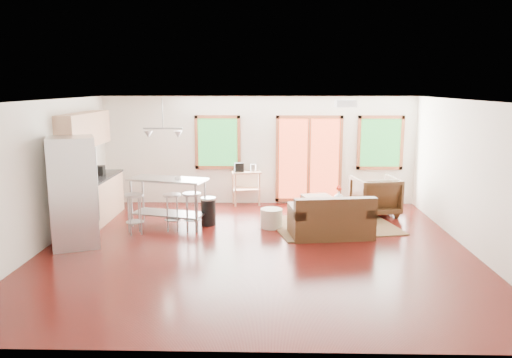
{
  "coord_description": "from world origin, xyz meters",
  "views": [
    {
      "loc": [
        0.21,
        -8.47,
        2.85
      ],
      "look_at": [
        0.0,
        0.3,
        1.2
      ],
      "focal_mm": 35.0,
      "sensor_mm": 36.0,
      "label": 1
    }
  ],
  "objects_px": {
    "kitchen_cart": "(245,176)",
    "armchair": "(375,194)",
    "ottoman": "(318,205)",
    "refrigerator": "(74,192)",
    "rug": "(333,225)",
    "coffee_table": "(347,204)",
    "island": "(168,193)",
    "loveseat": "(331,220)"
  },
  "relations": [
    {
      "from": "kitchen_cart",
      "to": "island",
      "type": "bearing_deg",
      "value": -128.37
    },
    {
      "from": "coffee_table",
      "to": "island",
      "type": "bearing_deg",
      "value": -170.58
    },
    {
      "from": "coffee_table",
      "to": "kitchen_cart",
      "type": "height_order",
      "value": "kitchen_cart"
    },
    {
      "from": "loveseat",
      "to": "armchair",
      "type": "bearing_deg",
      "value": 46.87
    },
    {
      "from": "coffee_table",
      "to": "island",
      "type": "distance_m",
      "value": 3.82
    },
    {
      "from": "rug",
      "to": "ottoman",
      "type": "xyz_separation_m",
      "value": [
        -0.23,
        0.94,
        0.2
      ]
    },
    {
      "from": "ottoman",
      "to": "island",
      "type": "xyz_separation_m",
      "value": [
        -3.16,
        -1.01,
        0.48
      ]
    },
    {
      "from": "armchair",
      "to": "island",
      "type": "relative_size",
      "value": 0.56
    },
    {
      "from": "kitchen_cart",
      "to": "coffee_table",
      "type": "bearing_deg",
      "value": -29.2
    },
    {
      "from": "island",
      "to": "rug",
      "type": "bearing_deg",
      "value": 1.18
    },
    {
      "from": "kitchen_cart",
      "to": "rug",
      "type": "bearing_deg",
      "value": -43.8
    },
    {
      "from": "rug",
      "to": "coffee_table",
      "type": "height_order",
      "value": "coffee_table"
    },
    {
      "from": "coffee_table",
      "to": "kitchen_cart",
      "type": "distance_m",
      "value": 2.61
    },
    {
      "from": "loveseat",
      "to": "island",
      "type": "xyz_separation_m",
      "value": [
        -3.24,
        0.66,
        0.36
      ]
    },
    {
      "from": "rug",
      "to": "island",
      "type": "distance_m",
      "value": 3.45
    },
    {
      "from": "coffee_table",
      "to": "armchair",
      "type": "height_order",
      "value": "armchair"
    },
    {
      "from": "refrigerator",
      "to": "loveseat",
      "type": "bearing_deg",
      "value": -13.64
    },
    {
      "from": "rug",
      "to": "island",
      "type": "height_order",
      "value": "island"
    },
    {
      "from": "rug",
      "to": "armchair",
      "type": "height_order",
      "value": "armchair"
    },
    {
      "from": "rug",
      "to": "coffee_table",
      "type": "bearing_deg",
      "value": 56.52
    },
    {
      "from": "armchair",
      "to": "kitchen_cart",
      "type": "xyz_separation_m",
      "value": [
        -2.94,
        0.87,
        0.23
      ]
    },
    {
      "from": "kitchen_cart",
      "to": "armchair",
      "type": "bearing_deg",
      "value": -16.47
    },
    {
      "from": "armchair",
      "to": "coffee_table",
      "type": "bearing_deg",
      "value": 19.98
    },
    {
      "from": "ottoman",
      "to": "refrigerator",
      "type": "height_order",
      "value": "refrigerator"
    },
    {
      "from": "coffee_table",
      "to": "island",
      "type": "relative_size",
      "value": 0.62
    },
    {
      "from": "rug",
      "to": "armchair",
      "type": "distance_m",
      "value": 1.49
    },
    {
      "from": "coffee_table",
      "to": "refrigerator",
      "type": "relative_size",
      "value": 0.53
    },
    {
      "from": "ottoman",
      "to": "island",
      "type": "bearing_deg",
      "value": -162.25
    },
    {
      "from": "rug",
      "to": "ottoman",
      "type": "distance_m",
      "value": 0.99
    },
    {
      "from": "coffee_table",
      "to": "kitchen_cart",
      "type": "xyz_separation_m",
      "value": [
        -2.26,
        1.26,
        0.38
      ]
    },
    {
      "from": "island",
      "to": "kitchen_cart",
      "type": "bearing_deg",
      "value": 51.63
    },
    {
      "from": "island",
      "to": "kitchen_cart",
      "type": "height_order",
      "value": "kitchen_cart"
    },
    {
      "from": "ottoman",
      "to": "armchair",
      "type": "bearing_deg",
      "value": 0.19
    },
    {
      "from": "rug",
      "to": "refrigerator",
      "type": "relative_size",
      "value": 1.24
    },
    {
      "from": "refrigerator",
      "to": "kitchen_cart",
      "type": "height_order",
      "value": "refrigerator"
    },
    {
      "from": "refrigerator",
      "to": "kitchen_cart",
      "type": "xyz_separation_m",
      "value": [
        2.9,
        3.21,
        -0.28
      ]
    },
    {
      "from": "rug",
      "to": "ottoman",
      "type": "bearing_deg",
      "value": 103.66
    },
    {
      "from": "refrigerator",
      "to": "island",
      "type": "distance_m",
      "value": 1.96
    },
    {
      "from": "kitchen_cart",
      "to": "refrigerator",
      "type": "bearing_deg",
      "value": -132.1
    },
    {
      "from": "loveseat",
      "to": "ottoman",
      "type": "relative_size",
      "value": 2.62
    },
    {
      "from": "coffee_table",
      "to": "island",
      "type": "height_order",
      "value": "island"
    },
    {
      "from": "armchair",
      "to": "ottoman",
      "type": "height_order",
      "value": "armchair"
    }
  ]
}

